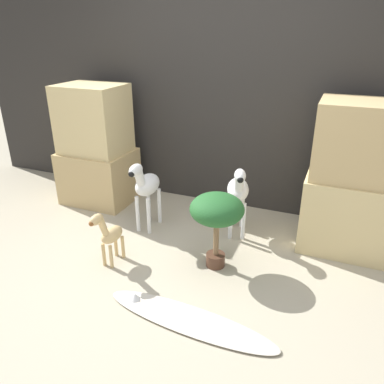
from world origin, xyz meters
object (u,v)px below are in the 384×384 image
object	(u,v)px
zebra_right	(238,191)
surfboard	(187,319)
zebra_left	(146,186)
potted_palm_front	(217,212)
giraffe_figurine	(109,234)

from	to	relation	value
zebra_right	surfboard	size ratio (longest dim) A/B	0.57
zebra_right	zebra_left	world-z (taller)	same
zebra_left	potted_palm_front	world-z (taller)	zebra_left
zebra_left	surfboard	bearing A→B (deg)	-50.21
zebra_right	potted_palm_front	bearing A→B (deg)	-91.40
zebra_right	giraffe_figurine	bearing A→B (deg)	-133.59
zebra_right	zebra_left	size ratio (longest dim) A/B	1.00
potted_palm_front	zebra_left	bearing A→B (deg)	157.10
potted_palm_front	surfboard	world-z (taller)	potted_palm_front
zebra_left	giraffe_figurine	world-z (taller)	zebra_left
potted_palm_front	surfboard	xyz separation A→B (m)	(0.04, -0.70, -0.49)
zebra_left	potted_palm_front	xyz separation A→B (m)	(0.84, -0.36, 0.04)
zebra_left	giraffe_figurine	distance (m)	0.69
zebra_right	zebra_left	bearing A→B (deg)	-165.62
potted_palm_front	surfboard	size ratio (longest dim) A/B	0.51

